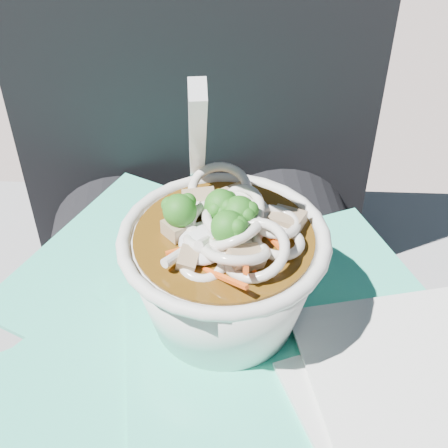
{
  "coord_description": "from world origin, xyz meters",
  "views": [
    {
      "loc": [
        -0.01,
        -0.27,
        0.92
      ],
      "look_at": [
        0.01,
        0.03,
        0.67
      ],
      "focal_mm": 50.0,
      "sensor_mm": 36.0,
      "label": 1
    }
  ],
  "objects": [
    {
      "name": "stone_ledge",
      "position": [
        0.0,
        0.15,
        0.21
      ],
      "size": [
        1.05,
        0.62,
        0.42
      ],
      "primitive_type": "cube",
      "rotation": [
        0.0,
        0.0,
        -0.12
      ],
      "color": "gray",
      "rests_on": "ground"
    },
    {
      "name": "lap",
      "position": [
        0.0,
        0.0,
        0.49
      ],
      "size": [
        0.31,
        0.48,
        0.15
      ],
      "color": "black",
      "rests_on": "stone_ledge"
    },
    {
      "name": "person_body",
      "position": [
        0.0,
        0.09,
        0.52
      ],
      "size": [
        0.34,
        0.94,
        0.97
      ],
      "color": "black",
      "rests_on": "ground"
    },
    {
      "name": "plastic_bag",
      "position": [
        0.01,
        0.01,
        0.57
      ],
      "size": [
        0.41,
        0.4,
        0.02
      ],
      "color": "#30C9A2",
      "rests_on": "lap"
    },
    {
      "name": "napkins",
      "position": [
        0.12,
        -0.05,
        0.59
      ],
      "size": [
        0.16,
        0.17,
        0.01
      ],
      "color": "silver",
      "rests_on": "plastic_bag"
    },
    {
      "name": "udon_bowl",
      "position": [
        0.01,
        0.03,
        0.63
      ],
      "size": [
        0.16,
        0.16,
        0.19
      ],
      "color": "silver",
      "rests_on": "plastic_bag"
    }
  ]
}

